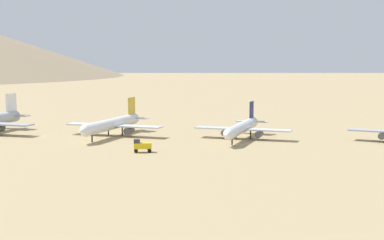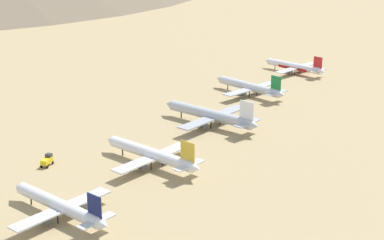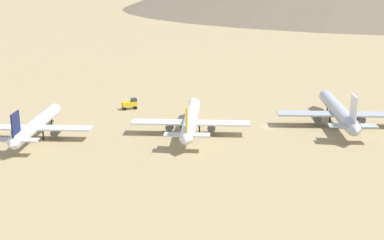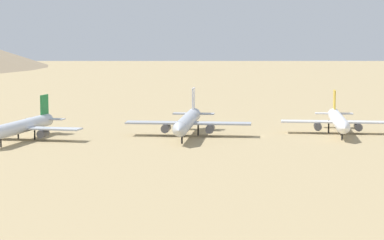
{
  "view_description": "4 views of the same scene",
  "coord_description": "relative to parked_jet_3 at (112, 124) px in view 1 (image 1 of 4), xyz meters",
  "views": [
    {
      "loc": [
        170.96,
        113.75,
        27.95
      ],
      "look_at": [
        -8.06,
        53.98,
        6.86
      ],
      "focal_mm": 52.76,
      "sensor_mm": 36.0,
      "label": 1
    },
    {
      "loc": [
        -147.61,
        167.94,
        83.01
      ],
      "look_at": [
        4.84,
        -12.3,
        4.74
      ],
      "focal_mm": 58.3,
      "sensor_mm": 36.0,
      "label": 2
    },
    {
      "loc": [
        -159.11,
        15.71,
        47.36
      ],
      "look_at": [
        -5.6,
        24.0,
        3.53
      ],
      "focal_mm": 48.49,
      "sensor_mm": 36.0,
      "label": 3
    },
    {
      "loc": [
        229.5,
        3.0,
        30.14
      ],
      "look_at": [
        15.12,
        -19.87,
        6.45
      ],
      "focal_mm": 69.58,
      "sensor_mm": 36.0,
      "label": 4
    }
  ],
  "objects": [
    {
      "name": "service_truck",
      "position": [
        27.93,
        23.4,
        -2.24
      ],
      "size": [
        4.55,
        5.7,
        3.9
      ],
      "color": "yellow",
      "rests_on": "ground"
    },
    {
      "name": "parked_jet_3",
      "position": [
        0.0,
        0.0,
        0.0
      ],
      "size": [
        44.31,
        35.88,
        12.81
      ],
      "color": "white",
      "rests_on": "ground"
    },
    {
      "name": "ground_plane",
      "position": [
        8.07,
        -24.25,
        -4.31
      ],
      "size": [
        1800.0,
        1800.0,
        0.0
      ],
      "primitive_type": "plane",
      "color": "tan"
    },
    {
      "name": "parked_jet_4",
      "position": [
        -7.02,
        45.38,
        -0.31
      ],
      "size": [
        41.16,
        33.33,
        11.9
      ],
      "color": "silver",
      "rests_on": "ground"
    }
  ]
}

